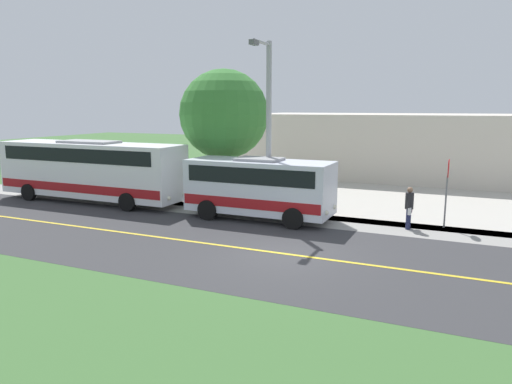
% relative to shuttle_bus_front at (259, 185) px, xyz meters
% --- Properties ---
extents(ground_plane, '(120.00, 120.00, 0.00)m').
position_rel_shuttle_bus_front_xyz_m(ground_plane, '(4.45, 2.95, -1.52)').
color(ground_plane, '#3D6633').
extents(road_surface, '(8.00, 100.00, 0.01)m').
position_rel_shuttle_bus_front_xyz_m(road_surface, '(4.45, 2.95, -1.52)').
color(road_surface, '#333335').
rests_on(road_surface, ground).
extents(sidewalk, '(2.40, 100.00, 0.01)m').
position_rel_shuttle_bus_front_xyz_m(sidewalk, '(-0.75, 2.95, -1.52)').
color(sidewalk, gray).
rests_on(sidewalk, ground).
extents(parking_lot_surface, '(14.00, 36.00, 0.01)m').
position_rel_shuttle_bus_front_xyz_m(parking_lot_surface, '(-7.95, 5.95, -1.52)').
color(parking_lot_surface, '#B2ADA3').
rests_on(parking_lot_surface, ground).
extents(road_centre_line, '(0.16, 100.00, 0.00)m').
position_rel_shuttle_bus_front_xyz_m(road_centre_line, '(4.45, 2.95, -1.51)').
color(road_centre_line, gold).
rests_on(road_centre_line, ground).
extents(shuttle_bus_front, '(2.55, 6.64, 2.76)m').
position_rel_shuttle_bus_front_xyz_m(shuttle_bus_front, '(0.00, 0.00, 0.00)').
color(shuttle_bus_front, silver).
rests_on(shuttle_bus_front, ground).
extents(transit_bus_rear, '(2.63, 10.77, 3.24)m').
position_rel_shuttle_bus_front_xyz_m(transit_bus_rear, '(-0.04, -9.77, 0.25)').
color(transit_bus_rear, white).
rests_on(transit_bus_rear, ground).
extents(pedestrian_with_bags, '(0.72, 0.34, 1.75)m').
position_rel_shuttle_bus_front_xyz_m(pedestrian_with_bags, '(-0.84, 6.36, -0.58)').
color(pedestrian_with_bags, '#1E2347').
rests_on(pedestrian_with_bags, ground).
extents(stop_sign, '(0.76, 0.07, 2.88)m').
position_rel_shuttle_bus_front_xyz_m(stop_sign, '(-1.65, 7.72, 0.44)').
color(stop_sign, slate).
rests_on(stop_sign, ground).
extents(street_light_pole, '(1.97, 0.24, 7.79)m').
position_rel_shuttle_bus_front_xyz_m(street_light_pole, '(-0.42, 0.21, 2.78)').
color(street_light_pole, '#9E9EA3').
rests_on(street_light_pole, ground).
extents(tree_curbside, '(4.63, 4.63, 6.92)m').
position_rel_shuttle_bus_front_xyz_m(tree_curbside, '(-2.95, -3.29, 3.07)').
color(tree_curbside, brown).
rests_on(tree_curbside, ground).
extents(commercial_building, '(10.00, 19.27, 4.47)m').
position_rel_shuttle_bus_front_xyz_m(commercial_building, '(-16.95, 2.56, 0.71)').
color(commercial_building, beige).
rests_on(commercial_building, ground).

